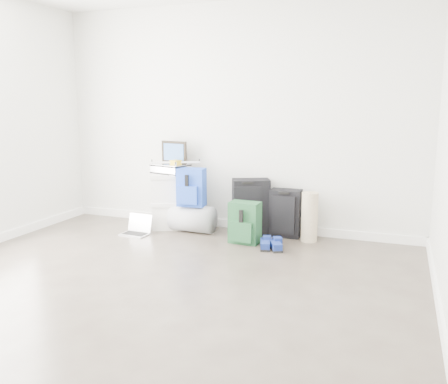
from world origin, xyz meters
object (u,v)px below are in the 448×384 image
at_px(boxes_stack, 171,200).
at_px(duffel_bag, 193,218).
at_px(large_suitcase, 251,207).
at_px(carry_on, 285,213).
at_px(laptop, 137,229).
at_px(briefcase, 171,169).

bearing_deg(boxes_stack, duffel_bag, -38.69).
distance_m(large_suitcase, carry_on, 0.41).
bearing_deg(laptop, carry_on, 21.99).
height_order(carry_on, laptop, carry_on).
xyz_separation_m(boxes_stack, large_suitcase, (1.02, 0.03, -0.01)).
xyz_separation_m(boxes_stack, laptop, (-0.25, -0.42, -0.29)).
bearing_deg(boxes_stack, large_suitcase, -21.08).
bearing_deg(large_suitcase, boxes_stack, 157.10).
bearing_deg(duffel_bag, boxes_stack, 166.56).
bearing_deg(laptop, duffel_bag, 34.72).
xyz_separation_m(boxes_stack, briefcase, (-0.00, 0.00, 0.40)).
bearing_deg(laptop, boxes_stack, 64.49).
height_order(briefcase, laptop, briefcase).
distance_m(boxes_stack, carry_on, 1.43).
height_order(large_suitcase, laptop, large_suitcase).
distance_m(boxes_stack, large_suitcase, 1.02).
relative_size(duffel_bag, carry_on, 0.95).
bearing_deg(briefcase, duffel_bag, -0.40).
relative_size(briefcase, large_suitcase, 0.62).
xyz_separation_m(briefcase, large_suitcase, (1.02, 0.03, -0.41)).
relative_size(boxes_stack, carry_on, 1.23).
xyz_separation_m(briefcase, duffel_bag, (0.33, -0.09, -0.58)).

